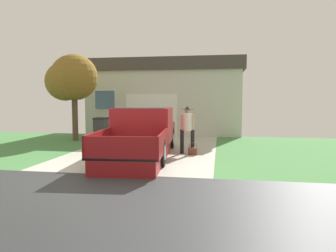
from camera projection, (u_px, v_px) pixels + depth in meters
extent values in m
cube|color=#B3B7A7|center=(150.00, 149.00, 12.42)|extent=(5.20, 9.00, 0.06)
cube|color=#2C2E2F|center=(25.00, 236.00, 4.46)|extent=(28.00, 7.20, 0.06)
cube|color=maroon|center=(140.00, 151.00, 10.34)|extent=(2.17, 5.68, 0.42)
cube|color=maroon|center=(144.00, 125.00, 10.93)|extent=(2.06, 2.20, 1.22)
cube|color=#1E2833|center=(144.00, 115.00, 10.90)|extent=(1.82, 2.01, 0.51)
cube|color=maroon|center=(150.00, 130.00, 12.52)|extent=(1.98, 1.22, 0.58)
cube|color=black|center=(130.00, 152.00, 8.76)|extent=(2.08, 2.56, 0.06)
cube|color=maroon|center=(98.00, 142.00, 8.82)|extent=(0.24, 2.42, 0.61)
cube|color=maroon|center=(163.00, 143.00, 8.65)|extent=(0.24, 2.42, 0.61)
cube|color=maroon|center=(120.00, 149.00, 7.56)|extent=(1.90, 0.20, 0.61)
cube|color=black|center=(119.00, 116.00, 11.72)|extent=(0.11, 0.19, 0.20)
cylinder|color=black|center=(129.00, 138.00, 12.46)|extent=(0.32, 0.82, 0.80)
cylinder|color=#9E9EA3|center=(129.00, 138.00, 12.46)|extent=(0.31, 0.46, 0.44)
cylinder|color=black|center=(170.00, 138.00, 12.31)|extent=(0.32, 0.82, 0.80)
cylinder|color=#9E9EA3|center=(170.00, 138.00, 12.31)|extent=(0.31, 0.46, 0.44)
cylinder|color=black|center=(105.00, 152.00, 9.08)|extent=(0.32, 0.82, 0.80)
cylinder|color=#9E9EA3|center=(105.00, 152.00, 9.08)|extent=(0.31, 0.46, 0.44)
cylinder|color=black|center=(160.00, 153.00, 8.93)|extent=(0.32, 0.82, 0.80)
cylinder|color=#9E9EA3|center=(160.00, 153.00, 8.93)|extent=(0.31, 0.46, 0.44)
cylinder|color=black|center=(193.00, 142.00, 10.98)|extent=(0.14, 0.14, 0.86)
cylinder|color=black|center=(182.00, 142.00, 11.07)|extent=(0.14, 0.14, 0.86)
cylinder|color=silver|center=(187.00, 122.00, 10.96)|extent=(0.34, 0.34, 0.60)
cylinder|color=tan|center=(193.00, 123.00, 10.92)|extent=(0.09, 0.09, 0.59)
cylinder|color=tan|center=(182.00, 123.00, 11.01)|extent=(0.09, 0.09, 0.59)
sphere|color=tan|center=(187.00, 110.00, 10.93)|extent=(0.20, 0.20, 0.20)
cylinder|color=#232328|center=(187.00, 109.00, 10.93)|extent=(0.46, 0.46, 0.01)
cone|color=#232328|center=(187.00, 107.00, 10.92)|extent=(0.21, 0.21, 0.11)
cube|color=brown|center=(193.00, 151.00, 10.86)|extent=(0.31, 0.20, 0.25)
torus|color=brown|center=(193.00, 146.00, 10.84)|extent=(0.28, 0.02, 0.28)
cube|color=beige|center=(170.00, 103.00, 19.77)|extent=(8.47, 6.79, 3.48)
cube|color=#423D38|center=(170.00, 70.00, 19.60)|extent=(8.81, 7.06, 0.68)
cube|color=white|center=(151.00, 115.00, 16.54)|extent=(2.78, 0.06, 2.22)
cube|color=slate|center=(105.00, 100.00, 16.90)|extent=(1.10, 0.05, 1.00)
cube|color=silver|center=(105.00, 100.00, 16.91)|extent=(1.23, 0.02, 1.12)
cylinder|color=brown|center=(75.00, 118.00, 14.66)|extent=(0.27, 0.27, 2.14)
sphere|color=olive|center=(75.00, 77.00, 14.48)|extent=(2.14, 2.14, 2.14)
sphere|color=olive|center=(72.00, 76.00, 14.66)|extent=(1.91, 1.91, 1.91)
sphere|color=olive|center=(65.00, 81.00, 14.35)|extent=(1.79, 1.79, 1.79)
cube|color=#424247|center=(101.00, 128.00, 15.78)|extent=(0.58, 0.68, 0.83)
cube|color=#2E2E31|center=(101.00, 119.00, 15.74)|extent=(0.60, 0.71, 0.10)
cylinder|color=black|center=(95.00, 136.00, 15.59)|extent=(0.05, 0.18, 0.18)
cylinder|color=black|center=(103.00, 136.00, 15.51)|extent=(0.05, 0.18, 0.18)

